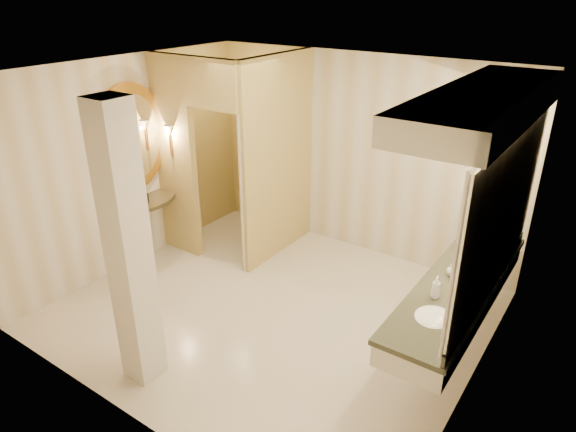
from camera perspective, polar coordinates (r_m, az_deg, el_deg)
name	(u,v)px	position (r m, az deg, el deg)	size (l,w,h in m)	color
floor	(272,310)	(6.09, -1.80, -10.38)	(4.50, 4.50, 0.00)	beige
ceiling	(268,73)	(5.05, -2.22, 15.59)	(4.50, 4.50, 0.00)	white
wall_back	(358,156)	(7.03, 7.83, 6.66)	(4.50, 0.02, 2.70)	beige
wall_front	(115,288)	(4.18, -18.68, -7.63)	(4.50, 0.02, 2.70)	beige
wall_left	(130,164)	(6.93, -17.18, 5.51)	(0.02, 4.00, 2.70)	beige
wall_right	(488,265)	(4.59, 21.31, -5.06)	(0.02, 4.00, 2.70)	beige
toilet_closet	(246,158)	(6.78, -4.72, 6.44)	(1.50, 1.55, 2.70)	tan
wall_sconce	(169,132)	(6.84, -13.05, 9.10)	(0.14, 0.14, 0.42)	#B37E39
vanity	(474,210)	(4.87, 20.00, 0.59)	(0.75, 2.74, 2.09)	beige
console_shelf	(135,164)	(6.93, -16.67, 5.56)	(1.06, 1.06, 1.98)	black
pillar	(129,251)	(4.69, -17.30, -3.74)	(0.30, 0.30, 2.70)	beige
tissue_box	(142,199)	(6.87, -15.96, 1.84)	(0.13, 0.13, 0.13)	black
toilet	(272,214)	(7.51, -1.82, 0.26)	(0.44, 0.77, 0.79)	white
soap_bottle_a	(464,259)	(5.51, 18.97, -4.51)	(0.05, 0.06, 0.12)	beige
soap_bottle_b	(452,270)	(5.26, 17.72, -5.72)	(0.10, 0.10, 0.13)	silver
soap_bottle_c	(436,287)	(4.84, 16.13, -7.63)	(0.08, 0.09, 0.22)	#C6B28C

